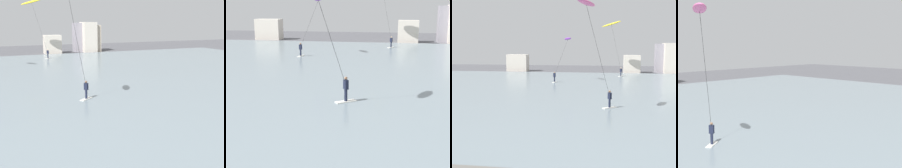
# 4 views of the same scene
# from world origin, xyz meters

# --- Properties ---
(water_bay) EXTENTS (84.00, 52.00, 0.10)m
(water_bay) POSITION_xyz_m (0.00, 30.23, 0.05)
(water_bay) COLOR gray
(water_bay) RESTS_ON ground
(far_shore_buildings) EXTENTS (38.51, 4.39, 6.38)m
(far_shore_buildings) POSITION_xyz_m (5.30, 58.98, 2.71)
(far_shore_buildings) COLOR beige
(far_shore_buildings) RESTS_ON ground
(kitesurfer_purple) EXTENTS (3.06, 4.11, 7.08)m
(kitesurfer_purple) POSITION_xyz_m (-7.18, 40.49, 6.09)
(kitesurfer_purple) COLOR silver
(kitesurfer_purple) RESTS_ON water_bay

